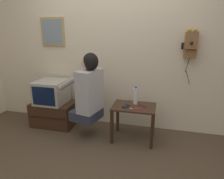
{
  "coord_description": "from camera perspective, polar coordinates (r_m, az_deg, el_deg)",
  "views": [
    {
      "loc": [
        0.75,
        -1.89,
        1.54
      ],
      "look_at": [
        0.11,
        0.64,
        0.75
      ],
      "focal_mm": 32.0,
      "sensor_mm": 36.0,
      "label": 1
    }
  ],
  "objects": [
    {
      "name": "person",
      "position": [
        2.79,
        -6.77,
        -0.04
      ],
      "size": [
        0.59,
        0.51,
        0.96
      ],
      "rotation": [
        0.0,
        0.0,
        1.33
      ],
      "color": "#2D3347",
      "rests_on": "ground_plane"
    },
    {
      "name": "water_bottle",
      "position": [
        2.84,
        6.74,
        -1.78
      ],
      "size": [
        0.07,
        0.07,
        0.25
      ],
      "color": "silver",
      "rests_on": "side_table"
    },
    {
      "name": "wall_phone_antique",
      "position": [
        2.99,
        21.56,
        11.92
      ],
      "size": [
        0.2,
        0.18,
        0.77
      ],
      "color": "brown"
    },
    {
      "name": "side_table",
      "position": [
        2.84,
        6.25,
        -6.68
      ],
      "size": [
        0.59,
        0.42,
        0.52
      ],
      "color": "#382316",
      "rests_on": "ground_plane"
    },
    {
      "name": "tv_stand",
      "position": [
        3.48,
        -16.14,
        -6.57
      ],
      "size": [
        0.68,
        0.45,
        0.39
      ],
      "color": "#382316",
      "rests_on": "ground_plane"
    },
    {
      "name": "ground_plane",
      "position": [
        2.55,
        -6.4,
        -20.35
      ],
      "size": [
        14.0,
        14.0,
        0.0
      ],
      "primitive_type": "plane",
      "color": "#4C3D2D"
    },
    {
      "name": "television",
      "position": [
        3.35,
        -16.9,
        -0.66
      ],
      "size": [
        0.45,
        0.47,
        0.37
      ],
      "color": "#ADA89E",
      "rests_on": "tv_stand"
    },
    {
      "name": "toothbrush",
      "position": [
        2.68,
        6.64,
        -5.53
      ],
      "size": [
        0.16,
        0.08,
        0.02
      ],
      "rotation": [
        0.0,
        0.0,
        1.98
      ],
      "color": "#D83F4C",
      "rests_on": "side_table"
    },
    {
      "name": "wall_back",
      "position": [
        3.14,
        0.3,
        12.04
      ],
      "size": [
        6.8,
        0.05,
        2.55
      ],
      "color": "beige",
      "rests_on": "ground_plane"
    },
    {
      "name": "framed_picture",
      "position": [
        3.47,
        -16.58,
        15.55
      ],
      "size": [
        0.4,
        0.03,
        0.45
      ],
      "color": "tan"
    },
    {
      "name": "cell_phone_held",
      "position": [
        2.76,
        4.03,
        -4.78
      ],
      "size": [
        0.1,
        0.14,
        0.01
      ],
      "rotation": [
        0.0,
        0.0,
        -0.33
      ],
      "color": "black",
      "rests_on": "side_table"
    },
    {
      "name": "cell_phone_spare",
      "position": [
        2.8,
        8.79,
        -4.62
      ],
      "size": [
        0.12,
        0.13,
        0.01
      ],
      "rotation": [
        0.0,
        0.0,
        0.67
      ],
      "color": "maroon",
      "rests_on": "side_table"
    }
  ]
}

